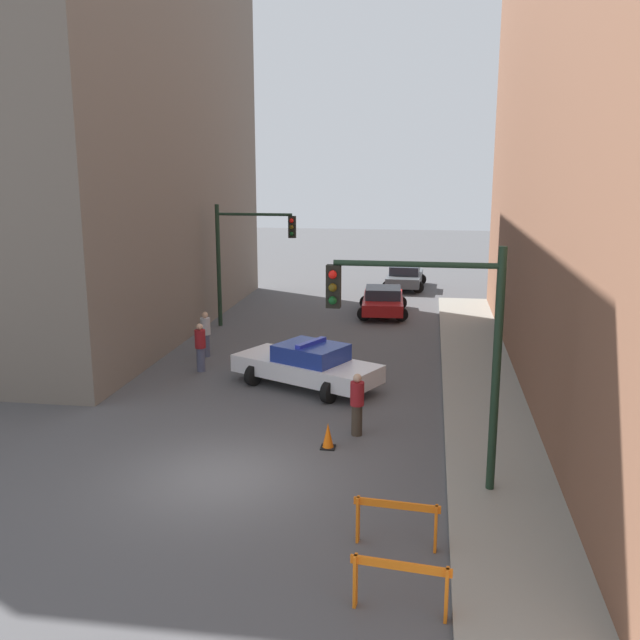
# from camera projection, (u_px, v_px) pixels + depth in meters

# --- Properties ---
(ground_plane) EXTENTS (120.00, 120.00, 0.00)m
(ground_plane) POSITION_uv_depth(u_px,v_px,m) (222.00, 477.00, 16.06)
(ground_plane) COLOR #4C4C4F
(sidewalk_right) EXTENTS (2.40, 44.00, 0.12)m
(sidewalk_right) POSITION_uv_depth(u_px,v_px,m) (504.00, 494.00, 15.12)
(sidewalk_right) COLOR gray
(sidewalk_right) RESTS_ON ground_plane
(building_corner_left) EXTENTS (14.00, 20.00, 16.95)m
(building_corner_left) POSITION_uv_depth(u_px,v_px,m) (32.00, 124.00, 29.50)
(building_corner_left) COLOR #6B6056
(building_corner_left) RESTS_ON ground_plane
(traffic_light_near) EXTENTS (3.64, 0.35, 5.20)m
(traffic_light_near) POSITION_uv_depth(u_px,v_px,m) (440.00, 332.00, 14.69)
(traffic_light_near) COLOR black
(traffic_light_near) RESTS_ON sidewalk_right
(traffic_light_far) EXTENTS (3.44, 0.35, 5.20)m
(traffic_light_far) POSITION_uv_depth(u_px,v_px,m) (243.00, 248.00, 29.94)
(traffic_light_far) COLOR black
(traffic_light_far) RESTS_ON ground_plane
(police_car) EXTENTS (5.03, 3.76, 1.52)m
(police_car) POSITION_uv_depth(u_px,v_px,m) (307.00, 365.00, 22.33)
(police_car) COLOR white
(police_car) RESTS_ON ground_plane
(parked_car_near) EXTENTS (2.44, 4.40, 1.31)m
(parked_car_near) POSITION_uv_depth(u_px,v_px,m) (383.00, 300.00, 32.87)
(parked_car_near) COLOR maroon
(parked_car_near) RESTS_ON ground_plane
(parked_car_mid) EXTENTS (2.38, 4.36, 1.31)m
(parked_car_mid) POSITION_uv_depth(u_px,v_px,m) (405.00, 276.00, 39.69)
(parked_car_mid) COLOR #474C51
(parked_car_mid) RESTS_ON ground_plane
(pedestrian_crossing) EXTENTS (0.48, 0.48, 1.66)m
(pedestrian_crossing) POSITION_uv_depth(u_px,v_px,m) (200.00, 347.00, 23.97)
(pedestrian_crossing) COLOR #474C66
(pedestrian_crossing) RESTS_ON ground_plane
(pedestrian_corner) EXTENTS (0.49, 0.49, 1.66)m
(pedestrian_corner) POSITION_uv_depth(u_px,v_px,m) (206.00, 333.00, 25.81)
(pedestrian_corner) COLOR #474C66
(pedestrian_corner) RESTS_ON ground_plane
(pedestrian_sidewalk) EXTENTS (0.50, 0.50, 1.66)m
(pedestrian_sidewalk) POSITION_uv_depth(u_px,v_px,m) (357.00, 404.00, 18.36)
(pedestrian_sidewalk) COLOR #382D23
(pedestrian_sidewalk) RESTS_ON ground_plane
(barrier_front) EXTENTS (1.59, 0.33, 0.90)m
(barrier_front) POSITION_uv_depth(u_px,v_px,m) (400.00, 578.00, 11.11)
(barrier_front) COLOR orange
(barrier_front) RESTS_ON ground_plane
(barrier_mid) EXTENTS (1.60, 0.29, 0.90)m
(barrier_mid) POSITION_uv_depth(u_px,v_px,m) (397.00, 516.00, 13.06)
(barrier_mid) COLOR orange
(barrier_mid) RESTS_ON ground_plane
(traffic_cone) EXTENTS (0.36, 0.36, 0.66)m
(traffic_cone) POSITION_uv_depth(u_px,v_px,m) (328.00, 436.00, 17.63)
(traffic_cone) COLOR black
(traffic_cone) RESTS_ON ground_plane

